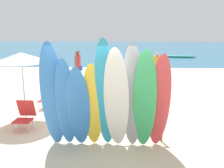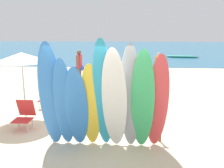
# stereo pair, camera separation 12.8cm
# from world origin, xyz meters

# --- Properties ---
(ground) EXTENTS (60.00, 60.00, 0.00)m
(ground) POSITION_xyz_m (0.00, 14.00, 0.00)
(ground) COLOR beige
(ocean_water) EXTENTS (60.00, 40.00, 0.02)m
(ocean_water) POSITION_xyz_m (0.00, 32.71, 0.01)
(ocean_water) COLOR teal
(ocean_water) RESTS_ON ground
(surfboard_rack) EXTENTS (2.91, 0.07, 0.66)m
(surfboard_rack) POSITION_xyz_m (0.00, 0.00, 0.52)
(surfboard_rack) COLOR brown
(surfboard_rack) RESTS_ON ground
(surfboard_blue_0) EXTENTS (0.61, 0.75, 2.60)m
(surfboard_blue_0) POSITION_xyz_m (-1.22, -0.57, 1.30)
(surfboard_blue_0) COLOR #337AD1
(surfboard_blue_0) RESTS_ON ground
(surfboard_blue_1) EXTENTS (0.53, 0.77, 2.26)m
(surfboard_blue_1) POSITION_xyz_m (-0.93, -0.55, 1.13)
(surfboard_blue_1) COLOR #337AD1
(surfboard_blue_1) RESTS_ON ground
(surfboard_blue_2) EXTENTS (0.56, 0.70, 2.06)m
(surfboard_blue_2) POSITION_xyz_m (-0.63, -0.55, 1.03)
(surfboard_blue_2) COLOR #337AD1
(surfboard_blue_2) RESTS_ON ground
(surfboard_yellow_3) EXTENTS (0.51, 0.68, 2.13)m
(surfboard_yellow_3) POSITION_xyz_m (-0.31, -0.50, 1.07)
(surfboard_yellow_3) COLOR yellow
(surfboard_yellow_3) RESTS_ON ground
(surfboard_teal_4) EXTENTS (0.52, 0.89, 2.68)m
(surfboard_teal_4) POSITION_xyz_m (-0.00, -0.59, 1.34)
(surfboard_teal_4) COLOR #289EC6
(surfboard_teal_4) RESTS_ON ground
(surfboard_white_5) EXTENTS (0.64, 0.87, 2.49)m
(surfboard_white_5) POSITION_xyz_m (0.25, -0.63, 1.25)
(surfboard_white_5) COLOR white
(surfboard_white_5) RESTS_ON ground
(surfboard_grey_6) EXTENTS (0.56, 0.70, 2.57)m
(surfboard_grey_6) POSITION_xyz_m (0.62, -0.53, 1.28)
(surfboard_grey_6) COLOR #999EA3
(surfboard_grey_6) RESTS_ON ground
(surfboard_green_7) EXTENTS (0.58, 0.73, 2.45)m
(surfboard_green_7) POSITION_xyz_m (0.89, -0.57, 1.23)
(surfboard_green_7) COLOR #38B266
(surfboard_green_7) RESTS_ON ground
(surfboard_red_8) EXTENTS (0.52, 0.71, 2.35)m
(surfboard_red_8) POSITION_xyz_m (1.24, -0.50, 1.17)
(surfboard_red_8) COLOR #D13D42
(surfboard_red_8) RESTS_ON ground
(beachgoer_by_water) EXTENTS (0.42, 0.56, 1.61)m
(beachgoer_by_water) POSITION_xyz_m (2.19, 7.57, 0.93)
(beachgoer_by_water) COLOR tan
(beachgoer_by_water) RESTS_ON ground
(beachgoer_photographing) EXTENTS (0.45, 0.66, 1.75)m
(beachgoer_photographing) POSITION_xyz_m (-2.07, 7.09, 1.01)
(beachgoer_photographing) COLOR brown
(beachgoer_photographing) RESTS_ON ground
(beachgoer_midbeach) EXTENTS (0.43, 0.50, 1.64)m
(beachgoer_midbeach) POSITION_xyz_m (0.85, 7.60, 0.94)
(beachgoer_midbeach) COLOR #9E704C
(beachgoer_midbeach) RESTS_ON ground
(beachgoer_near_rack) EXTENTS (0.57, 0.24, 1.50)m
(beachgoer_near_rack) POSITION_xyz_m (0.33, 3.85, 0.87)
(beachgoer_near_rack) COLOR #9E704C
(beachgoer_near_rack) RESTS_ON ground
(beach_chair_red) EXTENTS (0.50, 0.65, 0.83)m
(beach_chair_red) POSITION_xyz_m (-2.44, 0.66, 0.43)
(beach_chair_red) COLOR #B7B7BC
(beach_chair_red) RESTS_ON ground
(beach_chair_blue) EXTENTS (0.60, 0.75, 0.82)m
(beach_chair_blue) POSITION_xyz_m (-2.38, 2.72, 0.43)
(beach_chair_blue) COLOR #B7B7BC
(beach_chair_blue) RESTS_ON ground
(beach_umbrella) EXTENTS (1.72, 1.72, 2.14)m
(beach_umbrella) POSITION_xyz_m (-2.77, 1.51, 1.98)
(beach_umbrella) COLOR silver
(beach_umbrella) RESTS_ON ground
(distant_boat) EXTENTS (3.38, 1.18, 0.27)m
(distant_boat) POSITION_xyz_m (6.02, 19.73, 0.12)
(distant_boat) COLOR teal
(distant_boat) RESTS_ON ground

